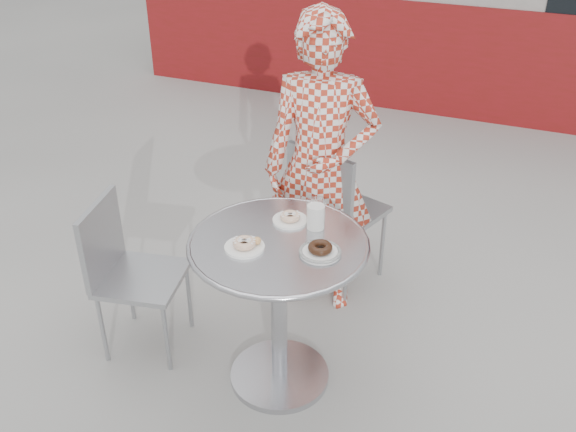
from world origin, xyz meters
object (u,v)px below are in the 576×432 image
at_px(chair_far, 338,239).
at_px(plate_far, 290,218).
at_px(plate_near, 245,245).
at_px(plate_checker, 320,250).
at_px(chair_left, 144,304).
at_px(milk_cup, 316,216).
at_px(bistro_table, 279,278).
at_px(seated_person, 321,169).

xyz_separation_m(chair_far, plate_far, (-0.01, -0.70, 0.52)).
xyz_separation_m(plate_near, plate_checker, (0.30, 0.08, -0.00)).
height_order(chair_left, milk_cup, milk_cup).
relative_size(chair_far, plate_far, 5.67).
xyz_separation_m(bistro_table, seated_person, (-0.06, 0.68, 0.20)).
xyz_separation_m(seated_person, plate_near, (-0.05, -0.78, 0.00)).
bearing_deg(chair_far, chair_left, 69.65).
bearing_deg(seated_person, plate_near, -106.07).
bearing_deg(milk_cup, chair_left, -167.40).
distance_m(bistro_table, milk_cup, 0.32).
height_order(bistro_table, plate_near, plate_near).
relative_size(chair_far, plate_near, 5.28).
bearing_deg(chair_left, plate_near, -107.84).
distance_m(chair_left, seated_person, 1.11).
distance_m(bistro_table, plate_checker, 0.28).
bearing_deg(chair_far, plate_far, 107.39).
relative_size(chair_left, milk_cup, 6.08).
bearing_deg(milk_cup, plate_checker, -64.48).
bearing_deg(plate_far, plate_near, -108.58).
distance_m(chair_far, plate_far, 0.87).
distance_m(seated_person, plate_far, 0.51).
bearing_deg(seated_person, bistro_table, -97.63).
bearing_deg(chair_left, plate_checker, -100.46).
bearing_deg(chair_far, seated_person, 93.56).
height_order(chair_far, plate_checker, chair_far).
xyz_separation_m(chair_left, plate_far, (0.70, 0.19, 0.55)).
height_order(chair_far, milk_cup, milk_cup).
bearing_deg(chair_far, plate_checker, 120.76).
xyz_separation_m(plate_checker, milk_cup, (-0.08, 0.18, 0.05)).
bearing_deg(chair_far, plate_near, 102.30).
bearing_deg(chair_far, milk_cup, 117.22).
height_order(chair_far, seated_person, seated_person).
bearing_deg(plate_checker, bistro_table, 174.92).
distance_m(plate_near, milk_cup, 0.34).
height_order(chair_left, seated_person, seated_person).
distance_m(bistro_table, plate_near, 0.25).
height_order(chair_left, plate_near, plate_near).
relative_size(plate_near, plate_checker, 0.96).
bearing_deg(milk_cup, seated_person, 107.36).
height_order(bistro_table, milk_cup, milk_cup).
xyz_separation_m(bistro_table, milk_cup, (0.11, 0.16, 0.25)).
relative_size(plate_far, milk_cup, 1.18).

